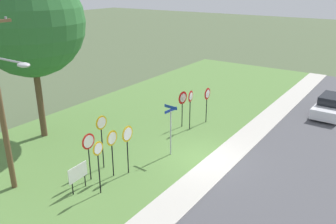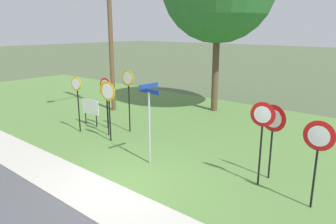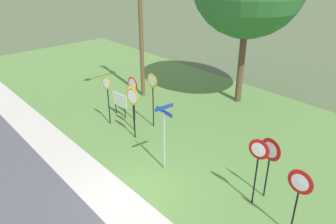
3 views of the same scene
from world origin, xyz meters
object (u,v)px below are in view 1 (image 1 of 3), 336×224
at_px(stop_sign_far_right, 102,131).
at_px(yield_sign_near_right, 191,101).
at_px(stop_sign_near_right, 128,139).
at_px(utility_pole, 0,93).
at_px(stop_sign_near_left, 98,157).
at_px(notice_board, 78,174).
at_px(yield_sign_far_left, 183,101).
at_px(parked_sedan_distant, 331,106).
at_px(stop_sign_far_left, 89,147).
at_px(stop_sign_far_center, 112,144).
at_px(oak_tree_left, 29,22).
at_px(street_name_post, 171,126).
at_px(yield_sign_near_left, 207,97).

bearing_deg(stop_sign_far_right, yield_sign_near_right, -8.25).
relative_size(stop_sign_near_right, utility_pole, 0.30).
height_order(yield_sign_near_right, utility_pole, utility_pole).
bearing_deg(stop_sign_near_left, notice_board, 108.89).
xyz_separation_m(stop_sign_near_left, yield_sign_near_right, (8.26, 0.43, 0.11)).
bearing_deg(yield_sign_far_left, parked_sedan_distant, -36.44).
bearing_deg(yield_sign_far_left, stop_sign_far_left, -173.84).
height_order(stop_sign_far_center, oak_tree_left, oak_tree_left).
xyz_separation_m(stop_sign_far_center, parked_sedan_distant, (14.66, -6.77, -1.10)).
xyz_separation_m(street_name_post, notice_board, (-5.15, 1.40, -0.82)).
relative_size(notice_board, oak_tree_left, 0.13).
relative_size(street_name_post, parked_sedan_distant, 0.63).
xyz_separation_m(stop_sign_far_center, utility_pole, (-3.23, 2.90, 2.75)).
height_order(utility_pole, notice_board, utility_pole).
height_order(yield_sign_far_left, utility_pole, utility_pole).
bearing_deg(stop_sign_near_right, yield_sign_far_left, 4.27).
relative_size(yield_sign_far_left, utility_pole, 0.28).
xyz_separation_m(stop_sign_far_right, utility_pole, (-3.55, 1.95, 2.45)).
bearing_deg(yield_sign_near_right, stop_sign_far_left, 166.91).
distance_m(yield_sign_near_right, utility_pole, 10.86).
relative_size(street_name_post, oak_tree_left, 0.29).
distance_m(stop_sign_near_right, street_name_post, 2.83).
bearing_deg(stop_sign_far_left, street_name_post, -21.43).
distance_m(stop_sign_far_left, stop_sign_far_center, 1.06).
distance_m(stop_sign_far_right, yield_sign_far_left, 6.65).
xyz_separation_m(stop_sign_near_left, stop_sign_far_left, (0.53, 1.14, -0.05)).
height_order(stop_sign_far_right, street_name_post, stop_sign_far_right).
bearing_deg(street_name_post, stop_sign_near_right, 173.36).
distance_m(stop_sign_far_center, yield_sign_far_left, 6.97).
xyz_separation_m(stop_sign_near_right, stop_sign_far_center, (-0.61, 0.41, -0.09)).
distance_m(stop_sign_far_left, notice_board, 1.29).
distance_m(stop_sign_near_left, parked_sedan_distant, 17.26).
distance_m(stop_sign_far_center, yield_sign_near_right, 6.89).
bearing_deg(oak_tree_left, yield_sign_near_left, -43.72).
relative_size(stop_sign_far_left, notice_board, 1.87).
xyz_separation_m(utility_pole, oak_tree_left, (4.36, 3.76, 2.17)).
distance_m(yield_sign_near_left, street_name_post, 5.14).
bearing_deg(yield_sign_near_right, stop_sign_far_center, 171.64).
bearing_deg(oak_tree_left, stop_sign_near_right, -94.20).
distance_m(stop_sign_far_left, stop_sign_far_right, 1.23).
bearing_deg(oak_tree_left, stop_sign_far_left, -108.17).
relative_size(yield_sign_near_left, utility_pole, 0.28).
relative_size(street_name_post, utility_pole, 0.34).
distance_m(stop_sign_far_right, parked_sedan_distant, 16.35).
bearing_deg(stop_sign_far_right, stop_sign_near_left, -138.96).
xyz_separation_m(stop_sign_far_left, stop_sign_far_right, (1.16, 0.30, 0.30)).
bearing_deg(oak_tree_left, street_name_post, -73.59).
height_order(stop_sign_far_center, stop_sign_far_right, stop_sign_far_right).
bearing_deg(utility_pole, stop_sign_near_right, -40.68).
relative_size(stop_sign_far_left, oak_tree_left, 0.24).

